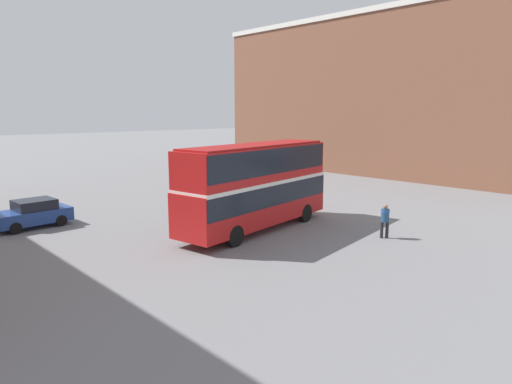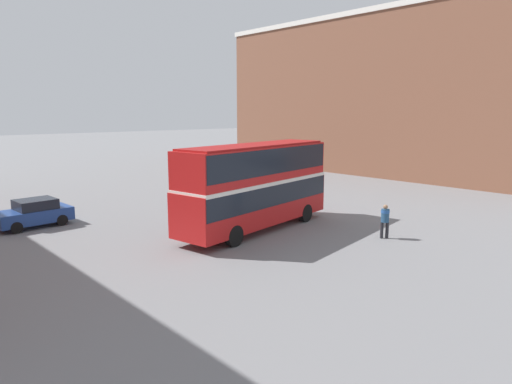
{
  "view_description": "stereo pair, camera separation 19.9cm",
  "coord_description": "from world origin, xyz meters",
  "px_view_note": "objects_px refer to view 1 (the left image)",
  "views": [
    {
      "loc": [
        -18.21,
        -18.6,
        6.4
      ],
      "look_at": [
        -1.66,
        -0.82,
        2.11
      ],
      "focal_mm": 32.0,
      "sensor_mm": 36.0,
      "label": 1
    },
    {
      "loc": [
        -18.07,
        -18.73,
        6.4
      ],
      "look_at": [
        -1.66,
        -0.82,
        2.11
      ],
      "focal_mm": 32.0,
      "sensor_mm": 36.0,
      "label": 2
    }
  ],
  "objects_px": {
    "pedestrian_foreground": "(385,218)",
    "parked_car_kerb_far": "(33,213)",
    "parked_car_kerb_near": "(282,173)",
    "double_decker_bus": "(256,181)"
  },
  "relations": [
    {
      "from": "pedestrian_foreground",
      "to": "parked_car_kerb_far",
      "type": "height_order",
      "value": "pedestrian_foreground"
    },
    {
      "from": "parked_car_kerb_near",
      "to": "parked_car_kerb_far",
      "type": "height_order",
      "value": "parked_car_kerb_near"
    },
    {
      "from": "parked_car_kerb_far",
      "to": "pedestrian_foreground",
      "type": "bearing_deg",
      "value": 127.31
    },
    {
      "from": "double_decker_bus",
      "to": "parked_car_kerb_near",
      "type": "xyz_separation_m",
      "value": [
        13.87,
        11.32,
        -1.9
      ]
    },
    {
      "from": "double_decker_bus",
      "to": "parked_car_kerb_far",
      "type": "bearing_deg",
      "value": 124.98
    },
    {
      "from": "double_decker_bus",
      "to": "parked_car_kerb_near",
      "type": "relative_size",
      "value": 2.28
    },
    {
      "from": "pedestrian_foreground",
      "to": "double_decker_bus",
      "type": "bearing_deg",
      "value": -95.89
    },
    {
      "from": "double_decker_bus",
      "to": "parked_car_kerb_near",
      "type": "bearing_deg",
      "value": 30.0
    },
    {
      "from": "pedestrian_foreground",
      "to": "parked_car_kerb_far",
      "type": "xyz_separation_m",
      "value": [
        -12.43,
        14.66,
        -0.3
      ]
    },
    {
      "from": "parked_car_kerb_near",
      "to": "parked_car_kerb_far",
      "type": "distance_m",
      "value": 22.72
    }
  ]
}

